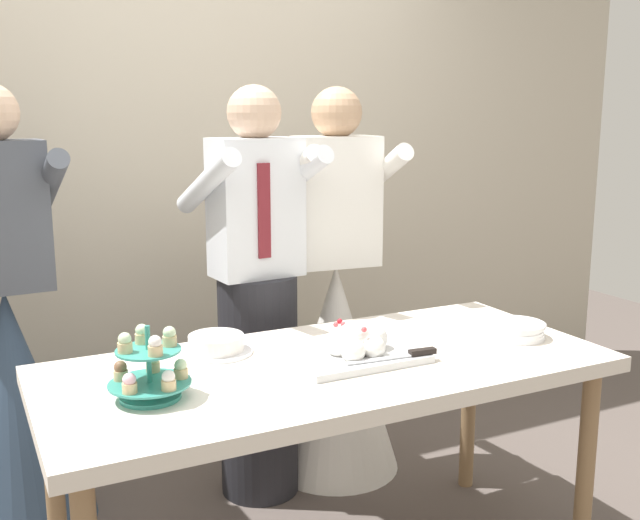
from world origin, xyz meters
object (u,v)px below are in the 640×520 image
at_px(plate_stack, 515,330).
at_px(person_groom, 258,317).
at_px(dessert_table, 329,383).
at_px(main_cake_tray, 355,346).
at_px(person_guest, 11,378).
at_px(round_cake, 216,345).
at_px(person_bride, 336,341).
at_px(cupcake_stand, 150,370).

relative_size(plate_stack, person_groom, 0.12).
distance_m(dessert_table, person_groom, 0.68).
bearing_deg(plate_stack, main_cake_tray, 174.59).
bearing_deg(person_guest, main_cake_tray, -41.22).
height_order(plate_stack, round_cake, round_cake).
bearing_deg(person_bride, plate_stack, -69.22).
bearing_deg(person_groom, person_bride, 6.90).
distance_m(round_cake, person_bride, 0.88).
xyz_separation_m(cupcake_stand, person_guest, (-0.31, 0.91, -0.28)).
relative_size(round_cake, person_bride, 0.14).
xyz_separation_m(main_cake_tray, round_cake, (-0.38, 0.25, -0.01)).
height_order(main_cake_tray, round_cake, main_cake_tray).
height_order(round_cake, person_guest, person_guest).
xyz_separation_m(dessert_table, person_bride, (0.40, 0.72, -0.12)).
bearing_deg(plate_stack, dessert_table, 174.68).
relative_size(plate_stack, round_cake, 0.86).
bearing_deg(main_cake_tray, person_groom, 95.35).
xyz_separation_m(cupcake_stand, round_cake, (0.29, 0.30, -0.06)).
relative_size(person_bride, person_guest, 1.00).
height_order(plate_stack, person_bride, person_bride).
distance_m(person_groom, person_guest, 0.95).
relative_size(cupcake_stand, round_cake, 0.96).
height_order(main_cake_tray, plate_stack, main_cake_tray).
bearing_deg(person_bride, main_cake_tray, -113.37).
distance_m(plate_stack, person_groom, 1.01).
xyz_separation_m(cupcake_stand, person_bride, (0.99, 0.78, -0.28)).
distance_m(plate_stack, round_cake, 1.05).
relative_size(plate_stack, person_guest, 0.12).
xyz_separation_m(round_cake, person_guest, (-0.60, 0.61, -0.22)).
distance_m(main_cake_tray, round_cake, 0.46).
height_order(cupcake_stand, person_guest, person_guest).
bearing_deg(cupcake_stand, round_cake, 45.44).
bearing_deg(round_cake, plate_stack, -17.11).
bearing_deg(dessert_table, round_cake, 140.65).
bearing_deg(cupcake_stand, plate_stack, -0.53).
bearing_deg(person_bride, cupcake_stand, -141.91).
bearing_deg(person_guest, plate_stack, -29.91).
bearing_deg(person_bride, person_guest, 174.27).
relative_size(main_cake_tray, person_guest, 0.26).
relative_size(person_groom, person_guest, 1.00).
relative_size(main_cake_tray, person_bride, 0.26).
relative_size(cupcake_stand, main_cake_tray, 0.53).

